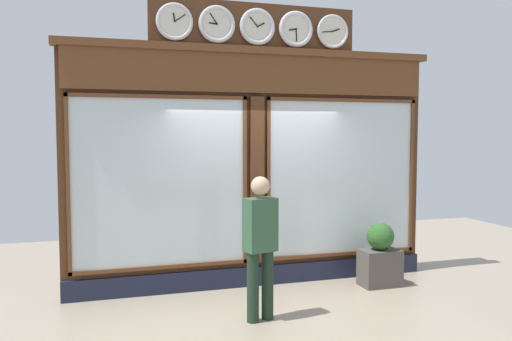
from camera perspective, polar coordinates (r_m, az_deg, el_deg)
The scene contains 4 objects.
shop_facade at distance 7.62m, azimuth -0.28°, elevation 0.80°, with size 5.39×0.42×3.99m.
pedestrian at distance 6.18m, azimuth 0.46°, elevation -7.67°, with size 0.40×0.30×1.69m.
planter_box at distance 7.90m, azimuth 13.18°, elevation -10.15°, with size 0.56×0.36×0.52m, color #4C4742.
planter_shrub at distance 7.80m, azimuth 13.23°, elevation -6.91°, with size 0.39×0.39×0.39m, color #285623.
Camera 1 is at (2.23, 7.15, 2.19)m, focal length 37.19 mm.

